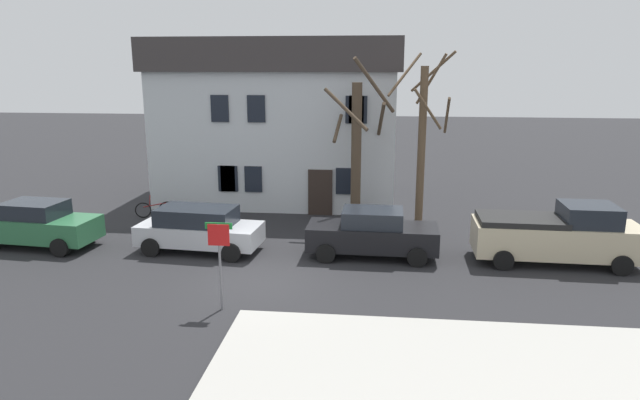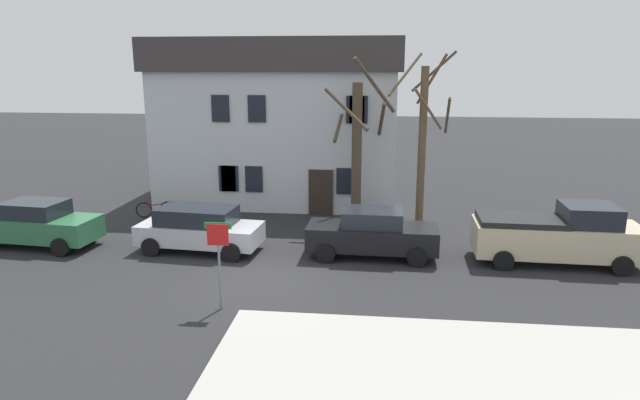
{
  "view_description": "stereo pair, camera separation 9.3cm",
  "coord_description": "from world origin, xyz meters",
  "px_view_note": "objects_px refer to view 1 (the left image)",
  "views": [
    {
      "loc": [
        3.7,
        -16.34,
        6.69
      ],
      "look_at": [
        1.64,
        3.04,
        1.96
      ],
      "focal_mm": 31.27,
      "sensor_mm": 36.0,
      "label": 1
    },
    {
      "loc": [
        3.8,
        -16.33,
        6.69
      ],
      "look_at": [
        1.64,
        3.04,
        1.96
      ],
      "focal_mm": 31.27,
      "sensor_mm": 36.0,
      "label": 2
    }
  ],
  "objects_px": {
    "street_sign_pole": "(219,249)",
    "car_black_sedan": "(372,233)",
    "building_main": "(281,119)",
    "pickup_truck_beige": "(558,235)",
    "bicycle_leaning": "(155,209)",
    "car_green_sedan": "(36,224)",
    "tree_bare_near": "(357,147)",
    "tree_bare_mid": "(423,138)",
    "car_silver_wagon": "(199,228)"
  },
  "relations": [
    {
      "from": "street_sign_pole",
      "to": "car_black_sedan",
      "type": "bearing_deg",
      "value": 50.14
    },
    {
      "from": "building_main",
      "to": "pickup_truck_beige",
      "type": "distance_m",
      "value": 14.68
    },
    {
      "from": "street_sign_pole",
      "to": "bicycle_leaning",
      "type": "relative_size",
      "value": 1.5
    },
    {
      "from": "street_sign_pole",
      "to": "car_green_sedan",
      "type": "bearing_deg",
      "value": 150.79
    },
    {
      "from": "car_black_sedan",
      "to": "pickup_truck_beige",
      "type": "distance_m",
      "value": 6.35
    },
    {
      "from": "car_green_sedan",
      "to": "car_black_sedan",
      "type": "xyz_separation_m",
      "value": [
        12.6,
        0.2,
        -0.0
      ]
    },
    {
      "from": "tree_bare_near",
      "to": "street_sign_pole",
      "type": "distance_m",
      "value": 9.94
    },
    {
      "from": "building_main",
      "to": "street_sign_pole",
      "type": "bearing_deg",
      "value": -87.08
    },
    {
      "from": "car_black_sedan",
      "to": "building_main",
      "type": "bearing_deg",
      "value": 118.2
    },
    {
      "from": "building_main",
      "to": "bicycle_leaning",
      "type": "height_order",
      "value": "building_main"
    },
    {
      "from": "car_green_sedan",
      "to": "bicycle_leaning",
      "type": "bearing_deg",
      "value": 58.17
    },
    {
      "from": "pickup_truck_beige",
      "to": "bicycle_leaning",
      "type": "distance_m",
      "value": 16.73
    },
    {
      "from": "building_main",
      "to": "car_black_sedan",
      "type": "xyz_separation_m",
      "value": [
        4.84,
        -9.02,
        -3.15
      ]
    },
    {
      "from": "building_main",
      "to": "car_black_sedan",
      "type": "relative_size",
      "value": 2.57
    },
    {
      "from": "pickup_truck_beige",
      "to": "car_green_sedan",
      "type": "bearing_deg",
      "value": -179.36
    },
    {
      "from": "tree_bare_mid",
      "to": "pickup_truck_beige",
      "type": "bearing_deg",
      "value": -44.57
    },
    {
      "from": "tree_bare_near",
      "to": "bicycle_leaning",
      "type": "bearing_deg",
      "value": -179.98
    },
    {
      "from": "car_black_sedan",
      "to": "street_sign_pole",
      "type": "distance_m",
      "value": 6.5
    },
    {
      "from": "car_green_sedan",
      "to": "street_sign_pole",
      "type": "bearing_deg",
      "value": -29.21
    },
    {
      "from": "car_green_sedan",
      "to": "car_black_sedan",
      "type": "bearing_deg",
      "value": 0.93
    },
    {
      "from": "bicycle_leaning",
      "to": "building_main",
      "type": "bearing_deg",
      "value": 43.63
    },
    {
      "from": "tree_bare_mid",
      "to": "car_green_sedan",
      "type": "height_order",
      "value": "tree_bare_mid"
    },
    {
      "from": "car_silver_wagon",
      "to": "bicycle_leaning",
      "type": "distance_m",
      "value": 5.6
    },
    {
      "from": "tree_bare_near",
      "to": "car_green_sedan",
      "type": "relative_size",
      "value": 1.48
    },
    {
      "from": "building_main",
      "to": "tree_bare_mid",
      "type": "relative_size",
      "value": 1.64
    },
    {
      "from": "car_green_sedan",
      "to": "bicycle_leaning",
      "type": "relative_size",
      "value": 2.81
    },
    {
      "from": "car_silver_wagon",
      "to": "street_sign_pole",
      "type": "relative_size",
      "value": 1.82
    },
    {
      "from": "building_main",
      "to": "tree_bare_near",
      "type": "distance_m",
      "value": 6.29
    },
    {
      "from": "car_silver_wagon",
      "to": "tree_bare_near",
      "type": "bearing_deg",
      "value": 38.02
    },
    {
      "from": "car_silver_wagon",
      "to": "bicycle_leaning",
      "type": "height_order",
      "value": "car_silver_wagon"
    },
    {
      "from": "building_main",
      "to": "bicycle_leaning",
      "type": "bearing_deg",
      "value": -136.37
    },
    {
      "from": "car_green_sedan",
      "to": "street_sign_pole",
      "type": "xyz_separation_m",
      "value": [
        8.47,
        -4.74,
        0.91
      ]
    },
    {
      "from": "tree_bare_near",
      "to": "bicycle_leaning",
      "type": "height_order",
      "value": "tree_bare_near"
    },
    {
      "from": "tree_bare_mid",
      "to": "street_sign_pole",
      "type": "distance_m",
      "value": 11.27
    },
    {
      "from": "tree_bare_mid",
      "to": "car_green_sedan",
      "type": "distance_m",
      "value": 15.52
    },
    {
      "from": "tree_bare_near",
      "to": "car_black_sedan",
      "type": "xyz_separation_m",
      "value": [
        0.76,
        -4.28,
        -2.46
      ]
    },
    {
      "from": "car_green_sedan",
      "to": "tree_bare_mid",
      "type": "bearing_deg",
      "value": 17.31
    },
    {
      "from": "bicycle_leaning",
      "to": "car_silver_wagon",
      "type": "bearing_deg",
      "value": -51.28
    },
    {
      "from": "tree_bare_mid",
      "to": "bicycle_leaning",
      "type": "xyz_separation_m",
      "value": [
        -11.77,
        -0.05,
        -3.4
      ]
    },
    {
      "from": "pickup_truck_beige",
      "to": "bicycle_leaning",
      "type": "xyz_separation_m",
      "value": [
        -16.16,
        4.27,
        -0.65
      ]
    },
    {
      "from": "tree_bare_mid",
      "to": "car_silver_wagon",
      "type": "distance_m",
      "value": 9.82
    },
    {
      "from": "tree_bare_near",
      "to": "pickup_truck_beige",
      "type": "xyz_separation_m",
      "value": [
        7.11,
        -4.28,
        -2.31
      ]
    },
    {
      "from": "building_main",
      "to": "car_green_sedan",
      "type": "height_order",
      "value": "building_main"
    },
    {
      "from": "street_sign_pole",
      "to": "bicycle_leaning",
      "type": "distance_m",
      "value": 10.93
    },
    {
      "from": "bicycle_leaning",
      "to": "tree_bare_near",
      "type": "bearing_deg",
      "value": 0.02
    },
    {
      "from": "car_silver_wagon",
      "to": "car_black_sedan",
      "type": "relative_size",
      "value": 0.99
    },
    {
      "from": "tree_bare_mid",
      "to": "bicycle_leaning",
      "type": "relative_size",
      "value": 4.31
    },
    {
      "from": "tree_bare_mid",
      "to": "car_black_sedan",
      "type": "distance_m",
      "value": 5.57
    },
    {
      "from": "car_black_sedan",
      "to": "pickup_truck_beige",
      "type": "relative_size",
      "value": 0.84
    },
    {
      "from": "pickup_truck_beige",
      "to": "bicycle_leaning",
      "type": "relative_size",
      "value": 3.29
    }
  ]
}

